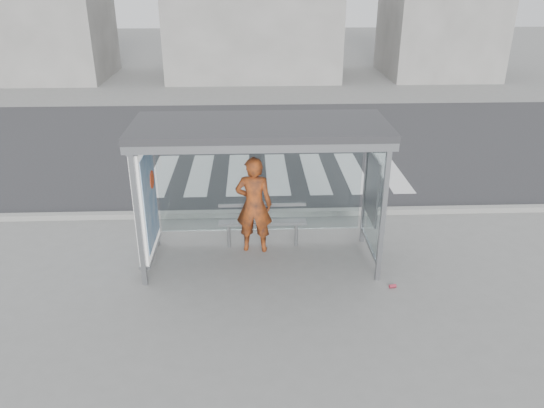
{
  "coord_description": "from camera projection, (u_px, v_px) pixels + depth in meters",
  "views": [
    {
      "loc": [
        -0.14,
        -8.48,
        4.98
      ],
      "look_at": [
        0.2,
        0.2,
        1.06
      ],
      "focal_mm": 35.0,
      "sensor_mm": 36.0,
      "label": 1
    }
  ],
  "objects": [
    {
      "name": "ground",
      "position": [
        261.0,
        261.0,
        9.78
      ],
      "size": [
        80.0,
        80.0,
        0.0
      ],
      "primitive_type": "plane",
      "color": "slate",
      "rests_on": "ground"
    },
    {
      "name": "soda_can",
      "position": [
        393.0,
        286.0,
        8.95
      ],
      "size": [
        0.13,
        0.09,
        0.06
      ],
      "primitive_type": "cylinder",
      "rotation": [
        0.0,
        1.57,
        0.19
      ],
      "color": "#D43E54",
      "rests_on": "ground"
    },
    {
      "name": "building_right",
      "position": [
        443.0,
        0.0,
        25.06
      ],
      "size": [
        5.0,
        5.0,
        7.0
      ],
      "primitive_type": "cube",
      "color": "gray",
      "rests_on": "ground"
    },
    {
      "name": "person",
      "position": [
        254.0,
        205.0,
        9.8
      ],
      "size": [
        0.73,
        0.52,
        1.87
      ],
      "primitive_type": "imported",
      "rotation": [
        0.0,
        0.0,
        3.03
      ],
      "color": "#F14116",
      "rests_on": "ground"
    },
    {
      "name": "curb",
      "position": [
        259.0,
        213.0,
        11.53
      ],
      "size": [
        30.0,
        0.18,
        0.12
      ],
      "primitive_type": "cube",
      "color": "gray",
      "rests_on": "ground"
    },
    {
      "name": "building_center",
      "position": [
        253.0,
        23.0,
        25.14
      ],
      "size": [
        8.0,
        5.0,
        5.0
      ],
      "primitive_type": "cube",
      "color": "gray",
      "rests_on": "ground"
    },
    {
      "name": "building_left",
      "position": [
        37.0,
        12.0,
        24.57
      ],
      "size": [
        6.0,
        5.0,
        6.0
      ],
      "primitive_type": "cube",
      "color": "gray",
      "rests_on": "ground"
    },
    {
      "name": "bus_shelter",
      "position": [
        239.0,
        159.0,
        9.0
      ],
      "size": [
        4.25,
        1.65,
        2.62
      ],
      "color": "gray",
      "rests_on": "ground"
    },
    {
      "name": "crosswalk",
      "position": [
        277.0,
        173.0,
        13.89
      ],
      "size": [
        6.55,
        3.0,
        0.0
      ],
      "color": "silver",
      "rests_on": "ground"
    },
    {
      "name": "road",
      "position": [
        256.0,
        144.0,
        16.15
      ],
      "size": [
        30.0,
        10.0,
        0.01
      ],
      "primitive_type": "cube",
      "color": "#2C2C2F",
      "rests_on": "ground"
    },
    {
      "name": "bench",
      "position": [
        262.0,
        222.0,
        10.1
      ],
      "size": [
        1.67,
        0.21,
        0.86
      ],
      "color": "slate",
      "rests_on": "ground"
    }
  ]
}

